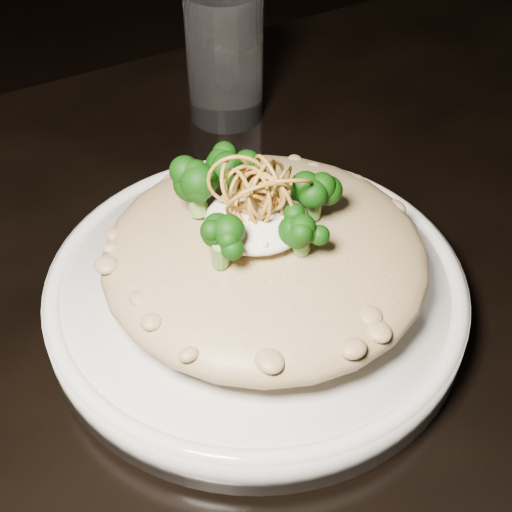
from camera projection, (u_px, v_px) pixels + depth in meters
The scene contains 7 objects.
table at pixel (309, 343), 0.63m from camera, with size 1.10×0.80×0.75m.
plate at pixel (256, 294), 0.53m from camera, with size 0.31×0.31×0.03m, color silver.
risotto at pixel (265, 254), 0.50m from camera, with size 0.23×0.23×0.05m, color brown.
broccoli at pixel (252, 202), 0.47m from camera, with size 0.13×0.13×0.05m, color black, non-canonical shape.
cheese at pixel (257, 220), 0.48m from camera, with size 0.07×0.07×0.02m, color white.
shallots at pixel (260, 182), 0.46m from camera, with size 0.06×0.06×0.04m, color brown, non-canonical shape.
drinking_glass at pixel (225, 56), 0.70m from camera, with size 0.07×0.07×0.13m, color white.
Camera 1 is at (-0.24, -0.33, 1.15)m, focal length 50.00 mm.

